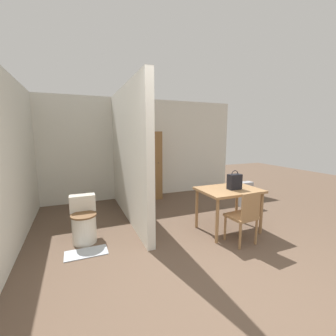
{
  "coord_description": "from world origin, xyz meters",
  "views": [
    {
      "loc": [
        -1.47,
        -1.58,
        1.65
      ],
      "look_at": [
        0.03,
        2.01,
        1.05
      ],
      "focal_mm": 24.0,
      "sensor_mm": 36.0,
      "label": 1
    }
  ],
  "objects_px": {
    "space_heater": "(245,194)",
    "handbag": "(234,182)",
    "dining_table": "(229,194)",
    "toilet": "(84,222)",
    "wooden_cabinet": "(150,165)",
    "wooden_chair": "(244,215)"
  },
  "relations": [
    {
      "from": "toilet",
      "to": "handbag",
      "type": "xyz_separation_m",
      "value": [
        2.34,
        -0.61,
        0.56
      ]
    },
    {
      "from": "toilet",
      "to": "space_heater",
      "type": "bearing_deg",
      "value": 5.94
    },
    {
      "from": "wooden_chair",
      "to": "wooden_cabinet",
      "type": "relative_size",
      "value": 0.48
    },
    {
      "from": "wooden_chair",
      "to": "space_heater",
      "type": "xyz_separation_m",
      "value": [
        1.26,
        1.39,
        -0.17
      ]
    },
    {
      "from": "handbag",
      "to": "space_heater",
      "type": "relative_size",
      "value": 0.57
    },
    {
      "from": "toilet",
      "to": "space_heater",
      "type": "distance_m",
      "value": 3.47
    },
    {
      "from": "handbag",
      "to": "wooden_cabinet",
      "type": "relative_size",
      "value": 0.19
    },
    {
      "from": "wooden_cabinet",
      "to": "dining_table",
      "type": "bearing_deg",
      "value": -75.83
    },
    {
      "from": "dining_table",
      "to": "toilet",
      "type": "bearing_deg",
      "value": 166.41
    },
    {
      "from": "wooden_chair",
      "to": "toilet",
      "type": "bearing_deg",
      "value": 150.54
    },
    {
      "from": "handbag",
      "to": "space_heater",
      "type": "distance_m",
      "value": 1.59
    },
    {
      "from": "space_heater",
      "to": "handbag",
      "type": "bearing_deg",
      "value": -139.05
    },
    {
      "from": "toilet",
      "to": "handbag",
      "type": "distance_m",
      "value": 2.48
    },
    {
      "from": "wooden_cabinet",
      "to": "space_heater",
      "type": "bearing_deg",
      "value": -39.51
    },
    {
      "from": "toilet",
      "to": "handbag",
      "type": "relative_size",
      "value": 2.13
    },
    {
      "from": "wooden_cabinet",
      "to": "toilet",
      "type": "bearing_deg",
      "value": -132.71
    },
    {
      "from": "wooden_cabinet",
      "to": "handbag",
      "type": "bearing_deg",
      "value": -74.85
    },
    {
      "from": "toilet",
      "to": "wooden_cabinet",
      "type": "distance_m",
      "value": 2.54
    },
    {
      "from": "dining_table",
      "to": "space_heater",
      "type": "height_order",
      "value": "dining_table"
    },
    {
      "from": "dining_table",
      "to": "wooden_cabinet",
      "type": "relative_size",
      "value": 0.58
    },
    {
      "from": "toilet",
      "to": "handbag",
      "type": "bearing_deg",
      "value": -14.57
    },
    {
      "from": "space_heater",
      "to": "dining_table",
      "type": "bearing_deg",
      "value": -142.2
    }
  ]
}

